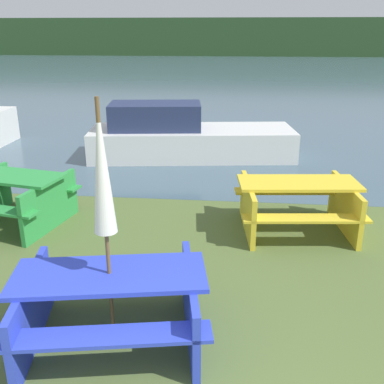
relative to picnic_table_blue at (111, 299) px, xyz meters
name	(u,v)px	position (x,y,z in m)	size (l,w,h in m)	color
water	(235,72)	(0.82, 28.82, -0.45)	(60.00, 50.00, 0.00)	#425B6B
far_treeline	(237,37)	(0.82, 48.82, 1.55)	(80.00, 1.60, 4.00)	#284723
picnic_table_blue	(111,299)	(0.00, 0.00, 0.00)	(2.00, 1.68, 0.73)	blue
picnic_table_green	(13,195)	(-2.23, 2.56, 0.02)	(1.80, 1.66, 0.78)	green
picnic_table_yellow	(297,201)	(2.04, 2.74, 0.01)	(1.85, 1.55, 0.77)	yellow
umbrella_white	(102,171)	(0.00, 0.00, 1.26)	(0.20, 0.20, 2.33)	brown
boat	(184,137)	(-0.09, 6.64, 0.02)	(4.82, 2.11, 1.26)	silver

